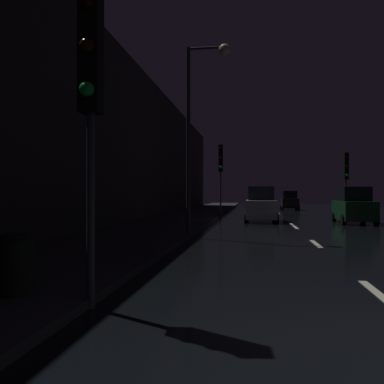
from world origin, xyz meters
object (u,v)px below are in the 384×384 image
(traffic_light_far_right, at_px, (346,171))
(car_distant_taillights, at_px, (289,201))
(traffic_light_far_left, at_px, (221,164))
(traffic_light_near_left, at_px, (90,74))
(streetlamp_overhead, at_px, (200,111))
(car_approaching_headlights, at_px, (261,206))
(car_parked_right_far, at_px, (354,207))
(trash_bin_curbside, at_px, (15,264))

(traffic_light_far_right, bearing_deg, car_distant_taillights, -179.46)
(traffic_light_far_left, bearing_deg, traffic_light_near_left, -6.53)
(traffic_light_far_right, relative_size, streetlamp_overhead, 0.62)
(traffic_light_near_left, distance_m, car_approaching_headlights, 20.33)
(traffic_light_far_right, xyz_separation_m, car_parked_right_far, (-0.80, -5.88, -2.37))
(traffic_light_far_right, distance_m, trash_bin_curbside, 27.15)
(traffic_light_far_left, bearing_deg, car_approaching_headlights, 30.79)
(traffic_light_near_left, distance_m, trash_bin_curbside, 3.12)
(trash_bin_curbside, bearing_deg, traffic_light_far_right, 68.03)
(car_parked_right_far, bearing_deg, traffic_light_far_left, 61.24)
(traffic_light_far_left, distance_m, streetlamp_overhead, 13.52)
(car_approaching_headlights, distance_m, car_parked_right_far, 5.30)
(streetlamp_overhead, relative_size, car_approaching_headlights, 1.76)
(car_approaching_headlights, distance_m, car_distant_taillights, 19.16)
(traffic_light_near_left, xyz_separation_m, car_distant_taillights, (6.09, 38.86, -2.58))
(traffic_light_far_right, bearing_deg, traffic_light_near_left, -30.42)
(traffic_light_far_right, distance_m, traffic_light_near_left, 26.62)
(traffic_light_near_left, xyz_separation_m, car_approaching_headlights, (2.84, 19.97, -2.51))
(car_parked_right_far, bearing_deg, streetlamp_overhead, 139.61)
(traffic_light_far_right, height_order, car_approaching_headlights, traffic_light_far_right)
(traffic_light_far_right, distance_m, traffic_light_far_left, 8.92)
(traffic_light_far_left, bearing_deg, car_distant_taillights, 152.28)
(traffic_light_far_left, relative_size, car_distant_taillights, 1.31)
(streetlamp_overhead, relative_size, car_parked_right_far, 1.80)
(traffic_light_far_right, height_order, traffic_light_far_left, traffic_light_far_left)
(traffic_light_far_right, xyz_separation_m, traffic_light_far_left, (-8.78, -1.50, 0.44))
(car_approaching_headlights, xyz_separation_m, car_parked_right_far, (5.24, -0.76, -0.02))
(car_approaching_headlights, bearing_deg, car_parked_right_far, 81.78)
(traffic_light_near_left, height_order, car_parked_right_far, traffic_light_near_left)
(traffic_light_far_right, distance_m, car_approaching_headlights, 8.27)
(trash_bin_curbside, bearing_deg, traffic_light_near_left, -1.79)
(car_parked_right_far, bearing_deg, trash_bin_curbside, 154.12)
(traffic_light_far_right, distance_m, car_distant_taillights, 14.25)
(car_approaching_headlights, bearing_deg, traffic_light_far_left, -142.92)
(car_approaching_headlights, bearing_deg, trash_bin_curbside, -11.51)
(traffic_light_near_left, height_order, streetlamp_overhead, streetlamp_overhead)
(traffic_light_far_left, distance_m, traffic_light_near_left, 23.60)
(traffic_light_near_left, relative_size, streetlamp_overhead, 0.65)
(traffic_light_far_right, height_order, car_parked_right_far, traffic_light_far_right)
(traffic_light_far_right, relative_size, traffic_light_near_left, 0.96)
(traffic_light_far_right, distance_m, car_parked_right_far, 6.39)
(traffic_light_far_right, xyz_separation_m, streetlamp_overhead, (-8.54, -14.97, 1.58))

